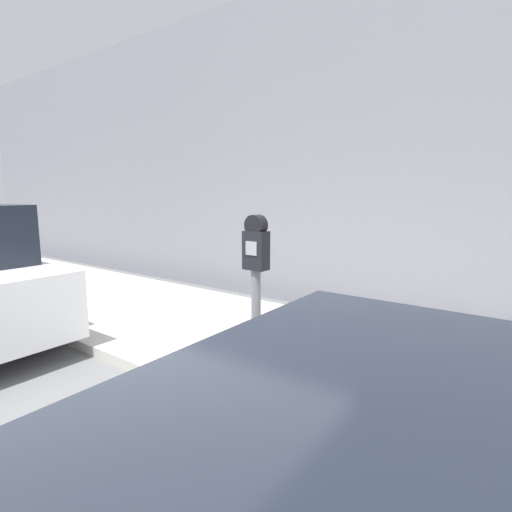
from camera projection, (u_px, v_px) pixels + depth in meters
name	position (u px, v px, depth m)	size (l,w,h in m)	color
ground_plane	(130.00, 450.00, 2.94)	(60.00, 60.00, 0.00)	slate
sidewalk	(287.00, 349.00, 4.68)	(24.00, 2.80, 0.12)	#BCB7AD
building_facade	(363.00, 146.00, 5.96)	(24.00, 0.30, 5.13)	gray
parking_meter	(256.00, 282.00, 3.27)	(0.20, 0.13, 1.58)	slate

